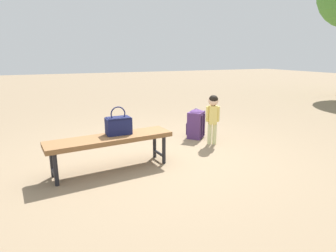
{
  "coord_description": "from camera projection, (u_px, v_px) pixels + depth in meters",
  "views": [
    {
      "loc": [
        -1.53,
        -3.65,
        1.46
      ],
      "look_at": [
        0.08,
        0.04,
        0.45
      ],
      "focal_mm": 30.53,
      "sensor_mm": 36.0,
      "label": 1
    }
  ],
  "objects": [
    {
      "name": "handbag",
      "position": [
        119.0,
        125.0,
        3.7
      ],
      "size": [
        0.33,
        0.19,
        0.37
      ],
      "color": "#191E4C",
      "rests_on": "park_bench"
    },
    {
      "name": "ground_plane",
      "position": [
        164.0,
        157.0,
        4.2
      ],
      "size": [
        40.0,
        40.0,
        0.0
      ],
      "primitive_type": "plane",
      "color": "#7F6B51",
      "rests_on": "ground"
    },
    {
      "name": "backpack_large",
      "position": [
        196.0,
        123.0,
        5.11
      ],
      "size": [
        0.4,
        0.39,
        0.54
      ],
      "color": "#4C2D66",
      "rests_on": "ground"
    },
    {
      "name": "park_bench",
      "position": [
        110.0,
        141.0,
        3.64
      ],
      "size": [
        1.63,
        0.57,
        0.45
      ],
      "color": "brown",
      "rests_on": "ground"
    },
    {
      "name": "child_standing",
      "position": [
        213.0,
        112.0,
        4.66
      ],
      "size": [
        0.21,
        0.17,
        0.83
      ],
      "color": "#CCCC8C",
      "rests_on": "ground"
    }
  ]
}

